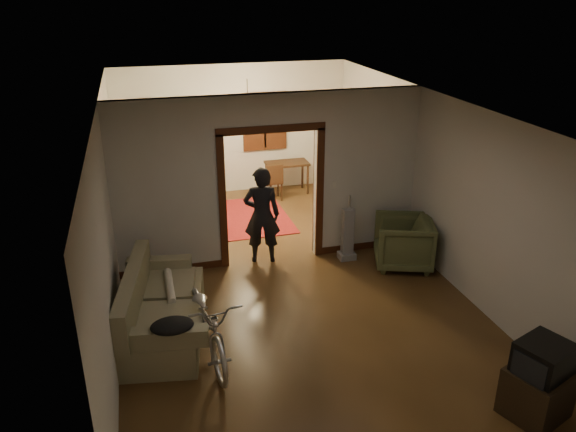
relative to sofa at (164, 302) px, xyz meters
name	(u,v)px	position (x,y,z in m)	size (l,w,h in m)	color
floor	(283,279)	(1.88, 1.02, -0.47)	(5.00, 8.50, 0.01)	#3B2613
ceiling	(282,102)	(1.88, 1.02, 2.33)	(5.00, 8.50, 0.01)	white
wall_back	(233,130)	(1.88, 5.27, 0.93)	(5.00, 0.02, 2.80)	beige
wall_left	(108,213)	(-0.62, 1.02, 0.93)	(0.02, 8.50, 2.80)	beige
wall_right	(434,182)	(4.38, 1.02, 0.93)	(0.02, 8.50, 2.80)	beige
partition_wall	(271,180)	(1.88, 1.77, 0.93)	(5.00, 0.14, 2.80)	beige
door_casing	(271,198)	(1.88, 1.77, 0.63)	(1.74, 0.20, 2.32)	#3B1B0D
far_window	(265,121)	(2.58, 5.23, 1.08)	(0.98, 0.06, 1.28)	black
chandelier	(248,101)	(1.88, 3.52, 1.88)	(0.24, 0.24, 0.24)	#FFE0A5
light_switch	(334,185)	(2.93, 1.69, 0.78)	(0.08, 0.01, 0.12)	silver
sofa	(164,302)	(0.00, 0.00, 0.00)	(0.92, 2.05, 0.94)	#726F4C
rolled_paper	(170,286)	(0.10, 0.30, 0.06)	(0.11, 0.11, 0.87)	beige
jacket	(172,326)	(0.05, -0.91, 0.21)	(0.50, 0.38, 0.15)	black
bicycle	(208,323)	(0.49, -0.63, 0.00)	(0.62, 1.78, 0.94)	silver
armchair	(403,242)	(3.90, 0.96, -0.06)	(0.89, 0.91, 0.83)	#4F5630
tv_stand	(537,393)	(3.74, -2.61, -0.19)	(0.61, 0.56, 0.56)	black
crt_tv	(543,362)	(3.74, -2.61, 0.21)	(0.52, 0.47, 0.45)	black
vacuum	(348,234)	(3.11, 1.42, -0.02)	(0.28, 0.22, 0.91)	gray
person	(262,215)	(1.72, 1.74, 0.35)	(0.60, 0.39, 1.64)	black
oriental_rug	(248,217)	(1.84, 3.64, -0.46)	(1.58, 2.07, 0.02)	maroon
locker	(176,160)	(0.60, 4.77, 0.48)	(0.96, 0.53, 1.91)	#1C2E1E
globe	(172,113)	(0.60, 4.77, 1.47)	(0.29, 0.29, 0.29)	#1E5972
desk	(287,178)	(2.98, 4.83, -0.13)	(0.93, 0.52, 0.69)	#301D10
desk_chair	(273,181)	(2.58, 4.51, -0.06)	(0.36, 0.36, 0.82)	#301D10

